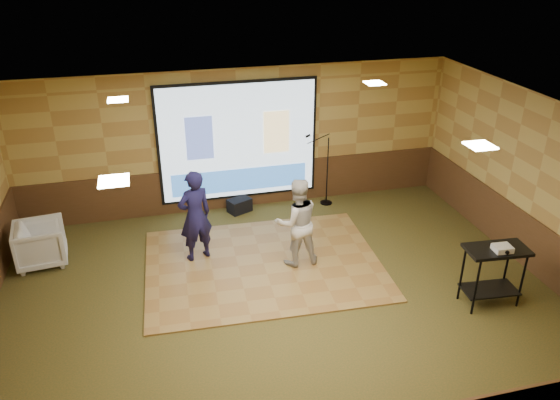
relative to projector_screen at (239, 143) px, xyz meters
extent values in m
plane|color=#313819|center=(0.00, -3.44, -1.47)|extent=(9.00, 9.00, 0.00)
cube|color=tan|center=(0.00, 0.06, 0.03)|extent=(9.00, 0.04, 3.00)
cube|color=tan|center=(0.00, -6.94, 0.03)|extent=(9.00, 0.04, 3.00)
cube|color=tan|center=(4.50, -3.44, 0.03)|extent=(0.04, 7.00, 3.00)
cube|color=white|center=(0.00, -3.44, 1.53)|extent=(9.00, 7.00, 0.04)
cube|color=#482F18|center=(0.00, 0.04, -1.00)|extent=(9.00, 0.04, 0.95)
cube|color=#482F18|center=(4.48, -3.44, -1.00)|extent=(0.04, 7.00, 0.95)
cube|color=black|center=(0.00, 0.01, 0.03)|extent=(3.32, 0.03, 2.52)
cube|color=#C9E5FF|center=(0.00, -0.02, 0.03)|extent=(3.20, 0.02, 2.40)
cube|color=#455798|center=(-0.80, -0.03, 0.18)|extent=(0.55, 0.01, 0.90)
cube|color=#E2C883|center=(0.80, -0.03, 0.18)|extent=(0.55, 0.01, 0.90)
cube|color=#3169B7|center=(0.00, -0.03, -0.82)|extent=(2.88, 0.01, 0.50)
cube|color=#FFEEBF|center=(-2.20, -1.64, 1.50)|extent=(0.32, 0.32, 0.02)
cube|color=#FFEEBF|center=(2.20, -1.64, 1.50)|extent=(0.32, 0.32, 0.02)
cube|color=#FFEEBF|center=(-2.20, -4.94, 1.50)|extent=(0.32, 0.32, 0.02)
cube|color=#FFEEBF|center=(2.20, -4.94, 1.50)|extent=(0.32, 0.32, 0.02)
cube|color=olive|center=(-0.03, -2.41, -1.46)|extent=(4.28, 3.34, 0.03)
imported|color=#16133E|center=(-1.14, -1.90, -0.59)|extent=(0.72, 0.59, 1.70)
imported|color=beige|center=(0.55, -2.50, -0.64)|extent=(0.81, 0.64, 1.62)
cylinder|color=black|center=(2.81, -4.58, -1.00)|extent=(0.04, 0.04, 0.96)
cylinder|color=black|center=(3.61, -4.58, -1.00)|extent=(0.04, 0.04, 0.96)
cylinder|color=black|center=(2.81, -4.18, -1.00)|extent=(0.04, 0.04, 0.96)
cylinder|color=black|center=(3.61, -4.18, -1.00)|extent=(0.04, 0.04, 0.96)
cube|color=black|center=(3.21, -4.38, -0.49)|extent=(0.96, 0.51, 0.05)
cube|color=black|center=(3.21, -4.38, -1.22)|extent=(0.86, 0.45, 0.03)
cube|color=silver|center=(3.23, -4.46, -0.42)|extent=(0.28, 0.24, 0.09)
cylinder|color=black|center=(1.86, -0.29, -1.46)|extent=(0.26, 0.26, 0.02)
cylinder|color=black|center=(1.86, -0.29, -0.72)|extent=(0.02, 0.02, 1.52)
cylinder|color=black|center=(1.64, -0.29, 0.04)|extent=(0.48, 0.02, 0.19)
cylinder|color=black|center=(1.40, -0.29, 0.13)|extent=(0.11, 0.05, 0.08)
imported|color=gray|center=(-3.85, -1.35, -1.09)|extent=(0.94, 0.92, 0.78)
cube|color=black|center=(-0.06, -0.22, -1.33)|extent=(0.56, 0.48, 0.29)
camera|label=1|loc=(-1.79, -10.52, 3.84)|focal=35.00mm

